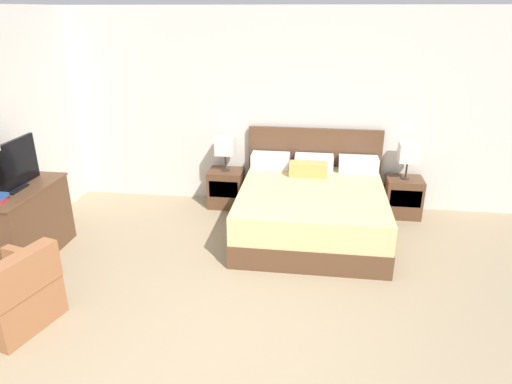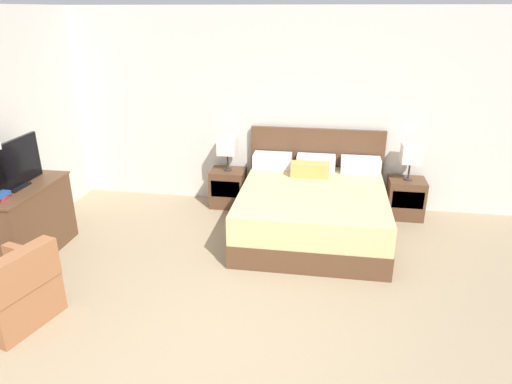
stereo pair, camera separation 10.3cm
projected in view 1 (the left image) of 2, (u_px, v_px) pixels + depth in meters
ground_plane at (224, 360)px, 3.76m from camera, size 10.20×10.20×0.00m
wall_back at (271, 110)px, 6.40m from camera, size 7.01×0.06×2.74m
bed at (311, 208)px, 5.78m from camera, size 1.86×1.97×1.15m
nightstand_left at (226, 188)px, 6.61m from camera, size 0.48×0.40×0.54m
nightstand_right at (403, 197)px, 6.30m from camera, size 0.48×0.40×0.54m
table_lamp_left at (225, 146)px, 6.38m from camera, size 0.25×0.25×0.49m
table_lamp_right at (409, 153)px, 6.06m from camera, size 0.25×0.25×0.49m
dresser at (23, 222)px, 5.17m from camera, size 0.57×1.16×0.85m
tv at (10, 168)px, 4.89m from camera, size 0.18×0.95×0.52m
armchair_by_window at (11, 297)px, 4.09m from camera, size 0.84×0.84×0.76m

